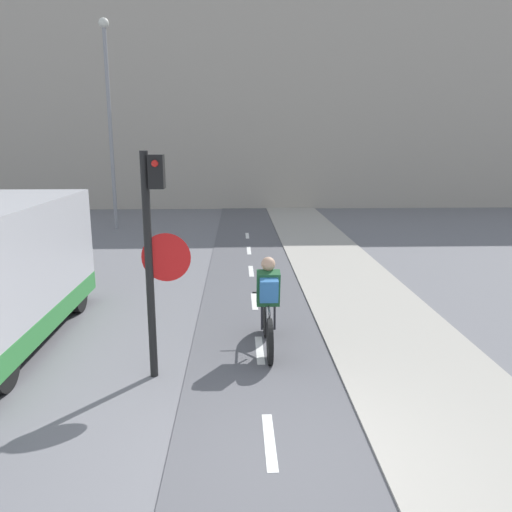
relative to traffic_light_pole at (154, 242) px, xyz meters
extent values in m
plane|color=slate|center=(1.46, -2.19, -1.96)|extent=(120.00, 120.00, 0.00)
cube|color=#56565B|center=(1.46, -2.19, -1.95)|extent=(2.20, 60.00, 0.02)
cube|color=white|center=(1.46, -1.69, -1.93)|extent=(0.12, 1.10, 0.00)
cube|color=white|center=(1.46, 0.81, -1.93)|extent=(0.12, 1.10, 0.00)
cube|color=white|center=(1.46, 3.31, -1.93)|extent=(0.12, 1.10, 0.00)
cube|color=white|center=(1.46, 5.81, -1.93)|extent=(0.12, 1.10, 0.00)
cube|color=white|center=(1.46, 8.31, -1.93)|extent=(0.12, 1.10, 0.00)
cube|color=white|center=(1.46, 10.81, -1.93)|extent=(0.12, 1.10, 0.00)
cube|color=#A8A399|center=(3.76, -2.19, -1.93)|extent=(2.40, 60.00, 0.05)
cube|color=#B2A899|center=(1.46, 20.81, 3.22)|extent=(60.00, 5.00, 10.35)
cylinder|color=black|center=(-0.08, 0.00, -0.38)|extent=(0.11, 0.11, 3.16)
cube|color=black|center=(0.07, 0.00, 0.93)|extent=(0.20, 0.20, 0.44)
sphere|color=red|center=(0.07, -0.11, 1.04)|extent=(0.09, 0.09, 0.09)
cone|color=red|center=(0.15, 0.00, -0.22)|extent=(0.67, 0.01, 0.67)
cone|color=silver|center=(0.15, 0.00, -0.22)|extent=(0.60, 0.02, 0.60)
cylinder|color=gray|center=(-3.56, 12.57, 1.68)|extent=(0.14, 0.14, 7.27)
sphere|color=silver|center=(-3.56, 12.57, 5.42)|extent=(0.36, 0.36, 0.36)
cylinder|color=black|center=(1.59, 0.35, -1.61)|extent=(0.07, 0.70, 0.70)
cylinder|color=black|center=(1.59, 1.44, -1.61)|extent=(0.07, 0.70, 0.70)
cylinder|color=slate|center=(1.59, 1.10, -1.43)|extent=(0.04, 0.70, 0.43)
cylinder|color=slate|center=(1.59, 0.59, -1.41)|extent=(0.04, 0.37, 0.46)
cylinder|color=slate|center=(1.59, 0.93, -1.21)|extent=(0.04, 1.02, 0.07)
cylinder|color=slate|center=(1.59, 0.55, -1.62)|extent=(0.04, 0.42, 0.05)
cylinder|color=black|center=(1.59, 1.44, -1.18)|extent=(0.46, 0.03, 0.03)
cube|color=#235B33|center=(1.59, 0.81, -0.91)|extent=(0.36, 0.31, 0.59)
sphere|color=tan|center=(1.59, 0.85, -0.53)|extent=(0.22, 0.22, 0.22)
cylinder|color=#232328|center=(1.49, 0.78, -1.36)|extent=(0.04, 0.07, 0.44)
cylinder|color=#232328|center=(1.69, 0.78, -1.36)|extent=(0.04, 0.07, 0.44)
cube|color=#3370B2|center=(1.59, 0.63, -0.89)|extent=(0.28, 0.23, 0.39)
cube|color=black|center=(-2.93, 3.68, -0.30)|extent=(1.83, 0.04, 0.70)
cylinder|color=black|center=(-2.02, 2.84, -1.61)|extent=(0.18, 0.70, 0.70)
cylinder|color=black|center=(-2.02, -0.38, -1.61)|extent=(0.18, 0.70, 0.70)
camera|label=1|loc=(1.13, -6.63, 1.31)|focal=35.00mm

